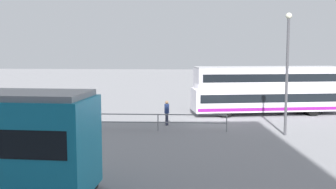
# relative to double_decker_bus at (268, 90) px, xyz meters

# --- Properties ---
(ground_plane) EXTENTS (160.00, 160.00, 0.00)m
(ground_plane) POSITION_rel_double_decker_bus_xyz_m (4.63, 1.98, -1.94)
(ground_plane) COLOR gray
(double_decker_bus) EXTENTS (12.14, 4.66, 3.78)m
(double_decker_bus) POSITION_rel_double_decker_bus_xyz_m (0.00, 0.00, 0.00)
(double_decker_bus) COLOR silver
(double_decker_bus) RESTS_ON ground
(pedestrian_near_railing) EXTENTS (0.38, 0.38, 1.66)m
(pedestrian_near_railing) POSITION_rel_double_decker_bus_xyz_m (7.60, 5.14, -0.98)
(pedestrian_near_railing) COLOR #33384C
(pedestrian_near_railing) RESTS_ON ground
(pedestrian_railing) EXTENTS (8.59, 0.20, 1.08)m
(pedestrian_railing) POSITION_rel_double_decker_bus_xyz_m (8.00, 7.14, -1.19)
(pedestrian_railing) COLOR gray
(pedestrian_railing) RESTS_ON ground
(info_sign) EXTENTS (0.94, 0.15, 2.24)m
(info_sign) POSITION_rel_double_decker_bus_xyz_m (13.40, 7.93, -0.41)
(info_sign) COLOR slate
(info_sign) RESTS_ON ground
(street_lamp) EXTENTS (0.36, 0.36, 7.17)m
(street_lamp) POSITION_rel_double_decker_bus_xyz_m (0.35, 7.80, 2.24)
(street_lamp) COLOR #4C4C51
(street_lamp) RESTS_ON ground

